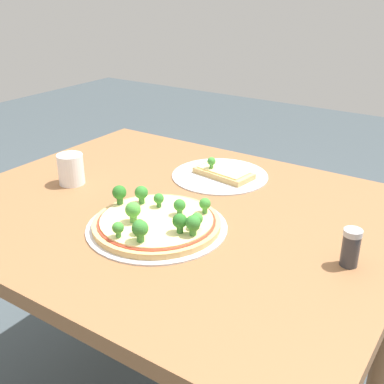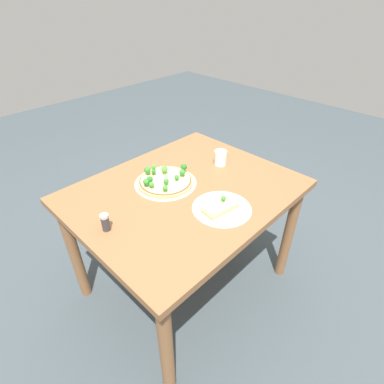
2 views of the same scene
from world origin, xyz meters
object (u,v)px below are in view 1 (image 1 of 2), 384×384
object	(u,v)px
pizza_tray_whole	(157,222)
drinking_cup	(71,169)
condiment_shaker	(351,247)
dining_table	(174,241)
pizza_tray_slice	(221,174)

from	to	relation	value
pizza_tray_whole	drinking_cup	bearing A→B (deg)	-12.16
drinking_cup	condiment_shaker	xyz separation A→B (m)	(-0.77, -0.02, -0.00)
dining_table	condiment_shaker	bearing A→B (deg)	177.43
dining_table	pizza_tray_whole	size ratio (longest dim) A/B	3.42
dining_table	pizza_tray_whole	xyz separation A→B (m)	(-0.03, 0.11, 0.12)
dining_table	pizza_tray_slice	xyz separation A→B (m)	(0.00, -0.24, 0.11)
pizza_tray_slice	drinking_cup	world-z (taller)	drinking_cup
drinking_cup	pizza_tray_slice	bearing A→B (deg)	-139.39
pizza_tray_slice	drinking_cup	xyz separation A→B (m)	(0.32, 0.28, 0.03)
dining_table	drinking_cup	xyz separation A→B (m)	(0.32, 0.04, 0.14)
condiment_shaker	pizza_tray_whole	bearing A→B (deg)	12.54
pizza_tray_slice	pizza_tray_whole	bearing A→B (deg)	95.88
drinking_cup	condiment_shaker	bearing A→B (deg)	-178.89
pizza_tray_slice	condiment_shaker	size ratio (longest dim) A/B	3.47
pizza_tray_whole	drinking_cup	world-z (taller)	drinking_cup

